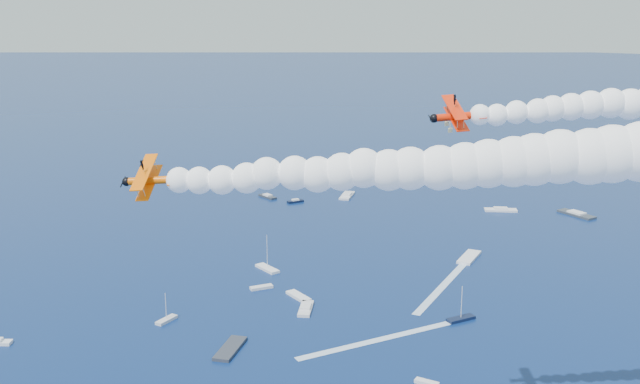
% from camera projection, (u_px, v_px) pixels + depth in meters
% --- Properties ---
extents(biplane_lead, '(11.24, 12.16, 7.68)m').
position_uv_depth(biplane_lead, '(458.00, 116.00, 104.39)').
color(biplane_lead, '#FF2705').
extents(biplane_trail, '(8.87, 10.02, 7.07)m').
position_uv_depth(biplane_trail, '(151.00, 181.00, 85.14)').
color(biplane_trail, '#FF6605').
extents(smoke_trail_trail, '(60.45, 44.77, 10.88)m').
position_uv_depth(smoke_trail_trail, '(413.00, 167.00, 81.89)').
color(smoke_trail_trail, white).
extents(spectator_boats, '(195.30, 168.47, 0.70)m').
position_uv_depth(spectator_boats, '(483.00, 278.00, 196.97)').
color(spectator_boats, black).
rests_on(spectator_boats, ground).
extents(boat_wakes, '(123.61, 70.64, 0.04)m').
position_uv_depth(boat_wakes, '(537.00, 356.00, 155.19)').
color(boat_wakes, white).
rests_on(boat_wakes, ground).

